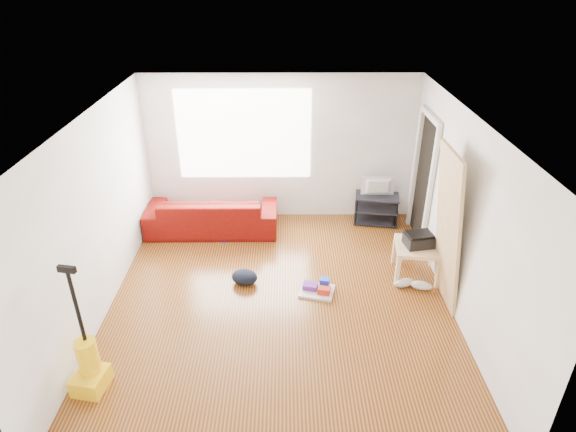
{
  "coord_description": "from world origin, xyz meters",
  "views": [
    {
      "loc": [
        0.07,
        -5.14,
        4.07
      ],
      "look_at": [
        0.11,
        0.6,
        0.99
      ],
      "focal_mm": 30.0,
      "sensor_mm": 36.0,
      "label": 1
    }
  ],
  "objects_px": {
    "bucket": "(225,238)",
    "tv_stand": "(376,208)",
    "vacuum": "(89,366)",
    "sofa": "(214,230)",
    "side_table": "(417,250)",
    "cleaning_tray": "(318,289)",
    "backpack": "(245,283)"
  },
  "relations": [
    {
      "from": "bucket",
      "to": "vacuum",
      "type": "relative_size",
      "value": 0.21
    },
    {
      "from": "backpack",
      "to": "sofa",
      "type": "bearing_deg",
      "value": 127.12
    },
    {
      "from": "side_table",
      "to": "cleaning_tray",
      "type": "xyz_separation_m",
      "value": [
        -1.43,
        -0.4,
        -0.37
      ]
    },
    {
      "from": "side_table",
      "to": "bucket",
      "type": "xyz_separation_m",
      "value": [
        -2.87,
        1.07,
        -0.42
      ]
    },
    {
      "from": "tv_stand",
      "to": "backpack",
      "type": "xyz_separation_m",
      "value": [
        -2.15,
        -1.79,
        -0.26
      ]
    },
    {
      "from": "side_table",
      "to": "vacuum",
      "type": "distance_m",
      "value": 4.44
    },
    {
      "from": "tv_stand",
      "to": "side_table",
      "type": "xyz_separation_m",
      "value": [
        0.3,
        -1.6,
        0.16
      ]
    },
    {
      "from": "tv_stand",
      "to": "bucket",
      "type": "relative_size",
      "value": 2.55
    },
    {
      "from": "sofa",
      "to": "vacuum",
      "type": "xyz_separation_m",
      "value": [
        -0.86,
        -3.36,
        0.28
      ]
    },
    {
      "from": "side_table",
      "to": "vacuum",
      "type": "bearing_deg",
      "value": -152.76
    },
    {
      "from": "side_table",
      "to": "bucket",
      "type": "relative_size",
      "value": 2.21
    },
    {
      "from": "backpack",
      "to": "side_table",
      "type": "bearing_deg",
      "value": 18.69
    },
    {
      "from": "sofa",
      "to": "backpack",
      "type": "xyz_separation_m",
      "value": [
        0.64,
        -1.52,
        0.0
      ]
    },
    {
      "from": "sofa",
      "to": "tv_stand",
      "type": "distance_m",
      "value": 2.82
    },
    {
      "from": "tv_stand",
      "to": "vacuum",
      "type": "relative_size",
      "value": 0.52
    },
    {
      "from": "backpack",
      "to": "vacuum",
      "type": "bearing_deg",
      "value": -114.82
    },
    {
      "from": "side_table",
      "to": "backpack",
      "type": "xyz_separation_m",
      "value": [
        -2.45,
        -0.19,
        -0.42
      ]
    },
    {
      "from": "sofa",
      "to": "tv_stand",
      "type": "bearing_deg",
      "value": -174.47
    },
    {
      "from": "side_table",
      "to": "sofa",
      "type": "bearing_deg",
      "value": 156.72
    },
    {
      "from": "bucket",
      "to": "side_table",
      "type": "bearing_deg",
      "value": -20.51
    },
    {
      "from": "cleaning_tray",
      "to": "backpack",
      "type": "height_order",
      "value": "cleaning_tray"
    },
    {
      "from": "sofa",
      "to": "vacuum",
      "type": "relative_size",
      "value": 1.43
    },
    {
      "from": "sofa",
      "to": "tv_stand",
      "type": "xyz_separation_m",
      "value": [
        2.79,
        0.27,
        0.26
      ]
    },
    {
      "from": "side_table",
      "to": "backpack",
      "type": "relative_size",
      "value": 1.85
    },
    {
      "from": "bucket",
      "to": "tv_stand",
      "type": "bearing_deg",
      "value": 11.58
    },
    {
      "from": "backpack",
      "to": "tv_stand",
      "type": "bearing_deg",
      "value": 54.03
    },
    {
      "from": "tv_stand",
      "to": "cleaning_tray",
      "type": "bearing_deg",
      "value": -110.43
    },
    {
      "from": "sofa",
      "to": "vacuum",
      "type": "height_order",
      "value": "vacuum"
    },
    {
      "from": "bucket",
      "to": "vacuum",
      "type": "distance_m",
      "value": 3.3
    },
    {
      "from": "backpack",
      "to": "bucket",
      "type": "bearing_deg",
      "value": 122.62
    },
    {
      "from": "sofa",
      "to": "bucket",
      "type": "relative_size",
      "value": 6.97
    },
    {
      "from": "side_table",
      "to": "cleaning_tray",
      "type": "height_order",
      "value": "side_table"
    }
  ]
}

